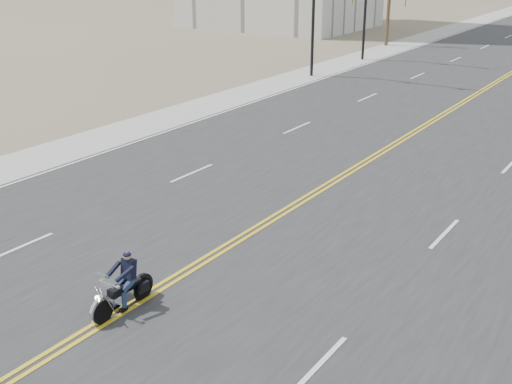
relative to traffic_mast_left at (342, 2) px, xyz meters
name	(u,v)px	position (x,y,z in m)	size (l,w,h in m)	color
ground_plane	(6,382)	(8.98, -32.00, -4.94)	(400.00, 400.00, 0.00)	#776D56
sidewalk_left	(472,23)	(-2.52, 38.00, -4.93)	(3.00, 200.00, 0.01)	#A5A5A0
traffic_mast_left	(342,2)	(0.00, 0.00, 0.00)	(7.10, 0.26, 7.00)	black
motorcyclist	(122,284)	(8.97, -28.68, -4.20)	(0.81, 1.88, 1.47)	black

